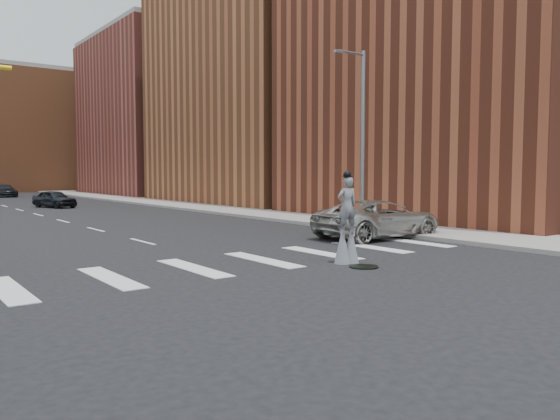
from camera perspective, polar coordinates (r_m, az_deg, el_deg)
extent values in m
plane|color=black|center=(16.72, -3.51, -6.12)|extent=(160.00, 160.00, 0.00)
cube|color=gray|center=(44.43, -7.73, 0.29)|extent=(5.00, 90.00, 0.18)
cylinder|color=black|center=(17.07, 8.75, -5.88)|extent=(0.90, 0.90, 0.04)
cube|color=brown|center=(38.75, 18.47, 15.81)|extent=(16.00, 20.00, 22.00)
cube|color=#9B5430|center=(54.41, -1.47, 13.59)|extent=(16.00, 22.00, 24.00)
cube|color=brown|center=(74.87, -12.29, 9.32)|extent=(16.00, 22.00, 20.00)
cylinder|color=slate|center=(28.18, 8.64, 7.14)|extent=(0.20, 0.20, 9.00)
cylinder|color=slate|center=(28.19, 7.55, 15.97)|extent=(1.80, 0.12, 0.12)
cube|color=slate|center=(27.57, 6.15, 16.15)|extent=(0.50, 0.18, 0.12)
cylinder|color=#332014|center=(17.78, 7.42, -4.00)|extent=(0.07, 0.07, 0.94)
cylinder|color=#332014|center=(17.62, 6.53, -4.06)|extent=(0.07, 0.07, 0.94)
cone|color=slate|center=(17.77, 7.42, -3.62)|extent=(0.52, 0.52, 1.18)
cone|color=slate|center=(17.61, 6.53, -3.68)|extent=(0.52, 0.52, 1.18)
imported|color=slate|center=(17.56, 7.01, 0.47)|extent=(0.75, 0.58, 1.84)
sphere|color=black|center=(17.53, 7.04, 3.67)|extent=(0.26, 0.26, 0.26)
cylinder|color=black|center=(17.53, 7.04, 3.51)|extent=(0.34, 0.34, 0.02)
cube|color=gold|center=(17.66, 6.80, 2.14)|extent=(0.22, 0.05, 0.10)
imported|color=#ADABA3|center=(24.71, 10.25, -0.91)|extent=(6.19, 2.99, 1.70)
imported|color=black|center=(48.58, -22.51, 1.09)|extent=(3.05, 4.58, 1.45)
imported|color=black|center=(71.82, -26.82, 1.80)|extent=(2.23, 5.05, 1.44)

